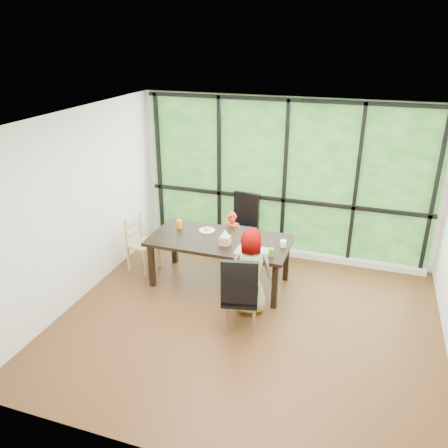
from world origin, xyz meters
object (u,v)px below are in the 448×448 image
Objects in this scene: plate_far at (207,230)px; orange_cup at (179,224)px; chair_end_beech at (143,244)px; tissue_box at (225,240)px; dining_table at (220,261)px; white_mug at (283,244)px; child_toddler at (232,239)px; plate_near at (255,250)px; chair_interior_leather at (240,292)px; child_older at (249,271)px; green_cup at (271,252)px; chair_window_leather at (242,226)px.

orange_cup reaches higher than plate_far.
chair_end_beech reaches higher than tissue_box.
dining_table is 22.56× the size of white_mug.
white_mug is 0.63× the size of tissue_box.
tissue_box is at bearing -166.21° from white_mug.
orange_cup is (0.59, 0.16, 0.37)m from chair_end_beech.
child_toddler is at bearing 99.85° from tissue_box.
dining_table is 9.31× the size of plate_near.
plate_far is 1.66× the size of tissue_box.
chair_interior_leather is 1.20× the size of chair_end_beech.
chair_end_beech is 0.73× the size of child_older.
child_toddler is at bearing -79.16° from child_older.
tissue_box is at bearing -41.25° from plate_far.
child_older is at bearing -95.86° from chair_end_beech.
child_toddler is 4.16× the size of plate_near.
tissue_box is at bearing 168.86° from green_cup.
chair_end_beech is (-1.37, -1.03, -0.09)m from chair_window_leather.
green_cup reaches higher than white_mug.
child_older reaches higher than chair_end_beech.
plate_far is 1.09× the size of plate_near.
tissue_box reaches higher than green_cup.
tissue_box is (-0.47, 0.05, 0.06)m from plate_near.
green_cup is at bearing -16.52° from orange_cup.
dining_table is 0.75m from plate_near.
plate_near is 0.27m from green_cup.
chair_interior_leather reaches higher than plate_far.
child_older reaches higher than chair_interior_leather.
dining_table is 0.88m from child_older.
green_cup reaches higher than dining_table.
child_toddler is 0.76× the size of child_older.
chair_end_beech is at bearing -179.21° from white_mug.
chair_end_beech is at bearing 173.38° from plate_near.
child_toddler is at bearing 126.37° from plate_near.
child_toddler is 3.82× the size of plate_far.
dining_table is 1.06m from chair_window_leather.
chair_interior_leather is 9.67× the size of green_cup.
chair_window_leather is 4.37× the size of plate_far.
tissue_box is at bearing -48.41° from dining_table.
chair_window_leather is at bearing 121.50° from green_cup.
tissue_box is (-0.82, -0.20, 0.02)m from white_mug.
child_toddler is at bearing 53.96° from plate_far.
dining_table is 18.90× the size of green_cup.
chair_interior_leather is (0.62, -1.00, 0.17)m from dining_table.
plate_near is 1.53× the size of tissue_box.
plate_near is (0.61, -0.21, 0.38)m from dining_table.
plate_far is at bearing 155.90° from green_cup.
green_cup is at bearing -105.72° from white_mug.
tissue_box reaches higher than dining_table.
chair_end_beech is at bearing -33.69° from child_older.
chair_interior_leather reaches higher than child_toddler.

